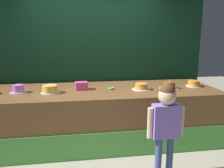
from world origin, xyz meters
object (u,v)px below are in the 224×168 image
(child_figure, at_px, (166,118))
(cake_right, at_px, (169,86))
(pink_box, at_px, (81,86))
(cake_center_left, at_px, (50,89))
(cake_center_right, at_px, (141,87))
(cake_left, at_px, (19,89))
(cake_far_right, at_px, (194,84))
(donut, at_px, (111,88))

(child_figure, xyz_separation_m, cake_right, (0.47, 1.06, 0.15))
(pink_box, bearing_deg, cake_center_left, -162.32)
(cake_center_right, bearing_deg, child_figure, -89.12)
(cake_left, relative_size, cake_far_right, 0.99)
(cake_center_left, xyz_separation_m, cake_right, (1.95, 0.02, -0.01))
(child_figure, relative_size, cake_center_right, 3.91)
(pink_box, height_order, cake_right, cake_right)
(cake_center_right, relative_size, cake_right, 0.93)
(child_figure, distance_m, cake_far_right, 1.50)
(pink_box, bearing_deg, cake_far_right, -1.39)
(donut, distance_m, cake_center_left, 0.98)
(child_figure, relative_size, cake_far_right, 4.44)
(child_figure, xyz_separation_m, cake_center_right, (-0.02, 1.05, 0.15))
(child_figure, distance_m, cake_center_left, 1.81)
(cake_center_right, bearing_deg, cake_center_left, -179.58)
(pink_box, height_order, cake_center_left, pink_box)
(pink_box, relative_size, cake_left, 0.74)
(cake_center_left, relative_size, cake_center_right, 0.95)
(cake_left, bearing_deg, child_figure, -30.16)
(donut, distance_m, cake_left, 1.46)
(cake_center_left, bearing_deg, child_figure, -35.22)
(pink_box, xyz_separation_m, cake_left, (-0.97, -0.06, -0.01))
(cake_far_right, bearing_deg, cake_center_left, -177.46)
(cake_left, bearing_deg, donut, 0.57)
(pink_box, bearing_deg, donut, -4.97)
(pink_box, relative_size, cake_right, 0.60)
(cake_center_left, distance_m, cake_center_right, 1.46)
(donut, xyz_separation_m, cake_right, (0.97, -0.10, 0.03))
(pink_box, height_order, cake_left, cake_left)
(child_figure, bearing_deg, cake_center_left, 144.78)
(cake_center_left, xyz_separation_m, cake_center_right, (1.46, 0.01, -0.01))
(child_figure, relative_size, cake_center_left, 4.11)
(cake_right, bearing_deg, cake_center_right, -179.19)
(pink_box, height_order, donut, pink_box)
(cake_left, height_order, cake_center_left, cake_left)
(cake_left, height_order, cake_center_right, cake_left)
(child_figure, height_order, cake_right, child_figure)
(donut, bearing_deg, cake_center_right, -11.85)
(pink_box, xyz_separation_m, cake_right, (1.46, -0.14, -0.02))
(donut, distance_m, cake_center_right, 0.50)
(donut, height_order, cake_right, cake_right)
(pink_box, bearing_deg, cake_center_right, -8.44)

